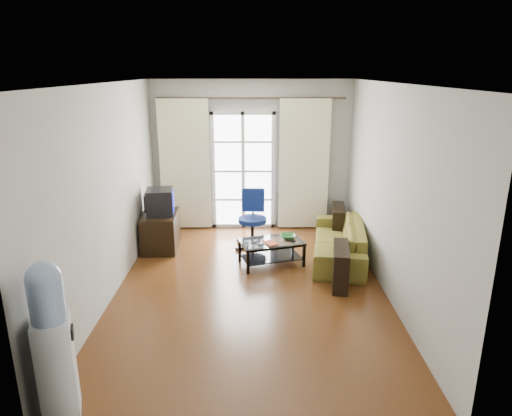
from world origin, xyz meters
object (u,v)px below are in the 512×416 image
at_px(sofa, 339,241).
at_px(task_chair, 253,230).
at_px(water_cooler, 52,338).
at_px(coffee_table, 271,249).
at_px(crt_tv, 159,202).
at_px(tv_stand, 161,231).

distance_m(sofa, task_chair, 1.44).
bearing_deg(sofa, water_cooler, -32.19).
height_order(sofa, task_chair, task_chair).
relative_size(coffee_table, crt_tv, 2.07).
bearing_deg(coffee_table, water_cooler, -121.13).
xyz_separation_m(sofa, tv_stand, (-2.88, 0.39, 0.02)).
relative_size(sofa, task_chair, 2.09).
distance_m(tv_stand, water_cooler, 3.85).
bearing_deg(water_cooler, tv_stand, 69.33).
bearing_deg(tv_stand, sofa, -10.53).
relative_size(crt_tv, task_chair, 0.53).
relative_size(coffee_table, task_chair, 1.09).
bearing_deg(coffee_table, tv_stand, 160.01).
distance_m(sofa, crt_tv, 2.95).
height_order(coffee_table, water_cooler, water_cooler).
bearing_deg(tv_stand, water_cooler, -94.39).
relative_size(tv_stand, water_cooler, 0.57).
bearing_deg(task_chair, crt_tv, -173.71).
height_order(coffee_table, crt_tv, crt_tv).
relative_size(sofa, crt_tv, 3.97).
height_order(sofa, tv_stand, tv_stand).
bearing_deg(tv_stand, coffee_table, -22.80).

